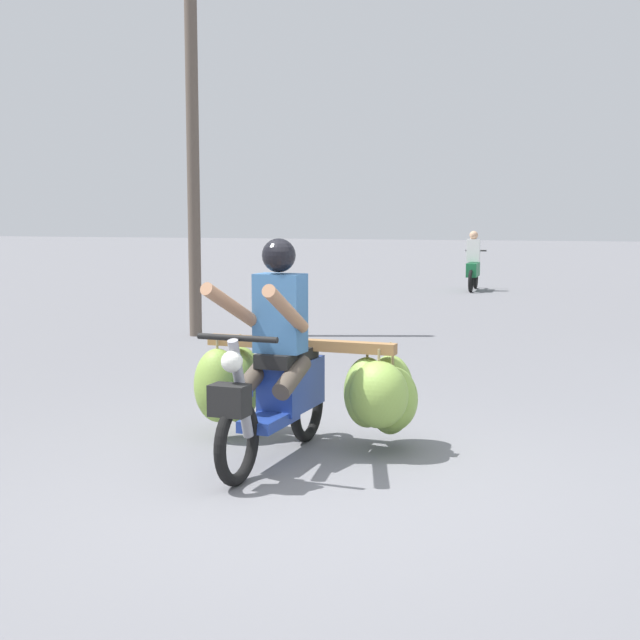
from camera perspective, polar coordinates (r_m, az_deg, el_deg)
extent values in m
plane|color=slate|center=(5.67, -1.23, -11.04)|extent=(120.00, 120.00, 0.00)
torus|color=black|center=(5.73, -5.41, -7.96)|extent=(0.11, 0.56, 0.56)
torus|color=black|center=(6.79, -0.86, -5.59)|extent=(0.11, 0.56, 0.56)
cube|color=navy|center=(6.15, -3.32, -6.52)|extent=(0.27, 0.57, 0.08)
cube|color=navy|center=(6.47, -1.86, -4.21)|extent=(0.31, 0.65, 0.36)
cube|color=black|center=(6.36, -2.15, -2.40)|extent=(0.29, 0.61, 0.10)
cylinder|color=gray|center=(5.70, -5.18, -4.51)|extent=(0.08, 0.29, 0.69)
cylinder|color=black|center=(5.61, -5.40, -1.18)|extent=(0.56, 0.07, 0.04)
sphere|color=silver|center=(5.56, -5.75, -2.71)|extent=(0.14, 0.14, 0.14)
cube|color=black|center=(5.57, -5.91, -5.21)|extent=(0.25, 0.17, 0.20)
cube|color=navy|center=(5.66, -5.45, -5.02)|extent=(0.11, 0.28, 0.04)
cube|color=olive|center=(6.56, -1.36, -1.58)|extent=(1.50, 0.17, 0.08)
cube|color=olive|center=(6.73, -0.77, -1.63)|extent=(1.35, 0.14, 0.06)
ellipsoid|color=#83A746|center=(6.49, 4.73, -5.13)|extent=(0.43, 0.40, 0.48)
cylinder|color=#998459|center=(6.44, 4.75, -2.50)|extent=(0.02, 0.02, 0.18)
ellipsoid|color=#7FA342|center=(6.82, -6.67, -4.25)|extent=(0.38, 0.34, 0.58)
cylinder|color=#998459|center=(6.77, -6.71, -1.70)|extent=(0.02, 0.02, 0.10)
ellipsoid|color=#81A443|center=(6.86, -5.39, -4.29)|extent=(0.40, 0.37, 0.57)
cylinder|color=#998459|center=(6.81, -5.42, -1.71)|extent=(0.02, 0.02, 0.11)
ellipsoid|color=#86AA49|center=(6.68, 4.59, -4.87)|extent=(0.40, 0.37, 0.61)
cylinder|color=#998459|center=(6.62, 4.62, -1.99)|extent=(0.02, 0.02, 0.13)
ellipsoid|color=#8BAF4E|center=(6.46, 3.08, -4.73)|extent=(0.37, 0.34, 0.52)
cylinder|color=#998459|center=(6.41, 3.10, -2.21)|extent=(0.02, 0.02, 0.11)
ellipsoid|color=#82A645|center=(7.13, -5.18, -3.94)|extent=(0.40, 0.36, 0.56)
cylinder|color=#998459|center=(7.08, -5.20, -1.45)|extent=(0.02, 0.02, 0.13)
ellipsoid|color=#85A948|center=(6.33, 3.83, -4.86)|extent=(0.54, 0.51, 0.49)
cylinder|color=#998459|center=(6.28, 3.85, -2.42)|extent=(0.02, 0.02, 0.12)
cube|color=#386699|center=(6.21, -2.60, 0.45)|extent=(0.35, 0.24, 0.56)
sphere|color=black|center=(6.16, -2.70, 4.22)|extent=(0.24, 0.24, 0.24)
cylinder|color=#9E7051|center=(5.82, -2.20, 0.67)|extent=(0.11, 0.72, 0.39)
cylinder|color=#9E7051|center=(5.98, -5.63, 0.81)|extent=(0.17, 0.72, 0.39)
cylinder|color=#4C4238|center=(6.11, -1.83, -3.73)|extent=(0.15, 0.44, 0.27)
cylinder|color=#4C4238|center=(6.22, -4.21, -3.55)|extent=(0.15, 0.44, 0.27)
torus|color=black|center=(21.47, 10.09, 2.71)|extent=(0.11, 0.52, 0.52)
torus|color=black|center=(20.37, 9.79, 2.51)|extent=(0.11, 0.52, 0.52)
cube|color=#196638|center=(20.80, 9.93, 3.25)|extent=(0.29, 0.91, 0.32)
cylinder|color=black|center=(21.38, 10.11, 4.47)|extent=(0.50, 0.06, 0.04)
cube|color=silver|center=(20.76, 9.95, 4.49)|extent=(0.31, 0.21, 0.52)
sphere|color=tan|center=(20.77, 9.97, 5.46)|extent=(0.20, 0.20, 0.20)
cylinder|color=brown|center=(12.87, -8.30, 12.30)|extent=(0.18, 0.18, 5.98)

